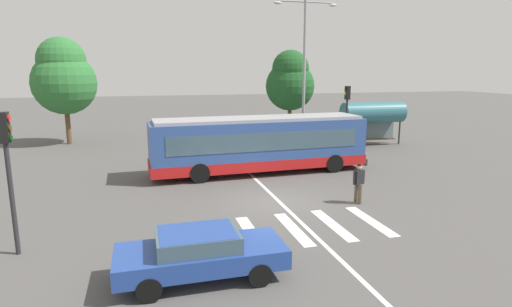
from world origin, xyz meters
TOP-DOWN VIEW (x-y plane):
  - ground_plane at (0.00, 0.00)m, footprint 160.00×160.00m
  - city_transit_bus at (0.81, 5.18)m, footprint 11.98×3.02m
  - pedestrian_crossing_street at (3.38, -1.11)m, footprint 0.57×0.40m
  - foreground_sedan at (-3.93, -5.86)m, footprint 4.51×1.90m
  - parked_car_charcoal at (-1.59, 16.68)m, footprint 2.23×4.65m
  - parked_car_blue at (1.27, 16.50)m, footprint 2.24×4.65m
  - parked_car_silver at (4.04, 16.79)m, footprint 2.35×4.69m
  - traffic_light_near_corner at (-9.13, -2.88)m, footprint 0.33×0.32m
  - traffic_light_far_corner at (8.03, 9.17)m, footprint 0.33×0.32m
  - bus_stop_shelter at (11.21, 11.15)m, footprint 4.80×1.54m
  - twin_arm_street_lamp at (5.67, 11.13)m, footprint 4.57×0.32m
  - background_tree_left at (-10.83, 17.73)m, footprint 4.65×4.65m
  - background_tree_right at (7.58, 19.23)m, footprint 4.37×4.37m
  - crosswalk_painted_stripes at (-0.27, -3.15)m, footprint 6.59×3.23m
  - lane_center_line at (0.22, 2.00)m, footprint 0.16×24.00m

SIDE VIEW (x-z plane):
  - ground_plane at x=0.00m, z-range 0.00..0.00m
  - lane_center_line at x=0.22m, z-range 0.00..0.01m
  - crosswalk_painted_stripes at x=-0.27m, z-range 0.00..0.01m
  - foreground_sedan at x=-3.93m, z-range 0.09..1.44m
  - parked_car_charcoal at x=-1.59m, z-range 0.09..1.44m
  - parked_car_blue at x=1.27m, z-range 0.09..1.44m
  - parked_car_silver at x=4.04m, z-range 0.09..1.44m
  - pedestrian_crossing_street at x=3.38m, z-range 0.11..1.83m
  - city_transit_bus at x=0.81m, z-range 0.06..3.12m
  - bus_stop_shelter at x=11.21m, z-range 0.79..4.04m
  - traffic_light_near_corner at x=-9.13m, z-range 0.76..5.12m
  - traffic_light_far_corner at x=8.03m, z-range 0.78..5.30m
  - background_tree_right at x=7.58m, z-range 0.94..8.27m
  - background_tree_left at x=-10.83m, z-range 1.09..9.06m
  - twin_arm_street_lamp at x=5.67m, z-range 1.08..11.28m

